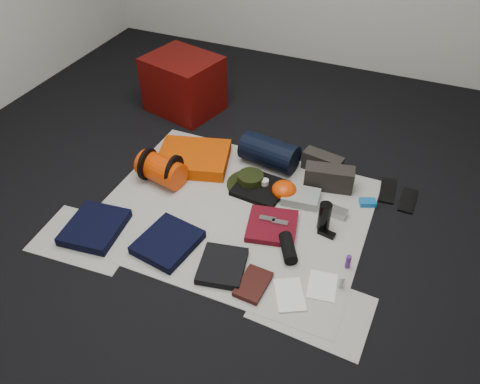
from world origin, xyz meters
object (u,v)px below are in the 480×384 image
at_px(water_bottle, 324,216).
at_px(compact_camera, 337,212).
at_px(sleeping_pad, 194,158).
at_px(red_cabinet, 184,84).
at_px(paperback_book, 253,284).
at_px(stuff_sack, 161,170).
at_px(navy_duffel, 269,152).

xyz_separation_m(water_bottle, compact_camera, (0.05, 0.14, -0.07)).
bearing_deg(sleeping_pad, red_cabinet, 122.46).
height_order(compact_camera, paperback_book, compact_camera).
bearing_deg(paperback_book, water_bottle, 72.04).
distance_m(stuff_sack, paperback_book, 1.06).
xyz_separation_m(sleeping_pad, compact_camera, (1.05, -0.13, -0.02)).
xyz_separation_m(sleeping_pad, stuff_sack, (-0.10, -0.25, 0.05)).
bearing_deg(compact_camera, stuff_sack, -166.26).
bearing_deg(stuff_sack, compact_camera, 6.26).
distance_m(red_cabinet, stuff_sack, 0.95).
distance_m(water_bottle, paperback_book, 0.61).
height_order(water_bottle, paperback_book, water_bottle).
xyz_separation_m(red_cabinet, water_bottle, (1.40, -0.90, -0.12)).
bearing_deg(paperback_book, red_cabinet, 132.38).
bearing_deg(navy_duffel, water_bottle, -33.42).
distance_m(red_cabinet, compact_camera, 1.65).
distance_m(stuff_sack, navy_duffel, 0.74).
height_order(navy_duffel, compact_camera, navy_duffel).
bearing_deg(paperback_book, stuff_sack, 150.35).
relative_size(red_cabinet, navy_duffel, 1.36).
relative_size(red_cabinet, compact_camera, 4.67).
height_order(water_bottle, compact_camera, water_bottle).
distance_m(sleeping_pad, navy_duffel, 0.52).
relative_size(stuff_sack, water_bottle, 1.67).
distance_m(stuff_sack, compact_camera, 1.16).
distance_m(navy_duffel, water_bottle, 0.69).
distance_m(sleeping_pad, water_bottle, 1.04).
bearing_deg(water_bottle, navy_duffel, 138.26).
relative_size(sleeping_pad, navy_duffel, 1.22).
distance_m(navy_duffel, paperback_book, 1.06).
height_order(stuff_sack, navy_duffel, navy_duffel).
bearing_deg(sleeping_pad, paperback_book, -46.87).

